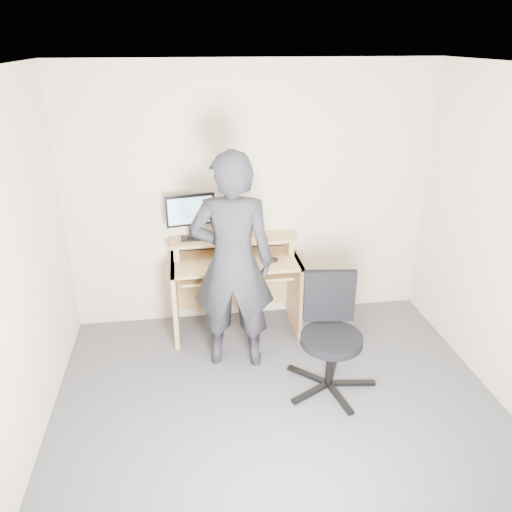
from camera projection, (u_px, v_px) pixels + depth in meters
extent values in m
plane|color=#515257|center=(285.00, 430.00, 3.68)|extent=(3.50, 3.50, 0.00)
cube|color=beige|center=(252.00, 198.00, 4.76)|extent=(3.50, 0.02, 2.50)
cube|color=white|center=(296.00, 69.00, 2.67)|extent=(3.50, 3.50, 0.02)
cube|color=tan|center=(175.00, 299.00, 4.74)|extent=(0.04, 0.60, 0.75)
cube|color=tan|center=(295.00, 291.00, 4.89)|extent=(0.04, 0.60, 0.75)
cube|color=tan|center=(235.00, 261.00, 4.67)|extent=(1.20, 0.60, 0.03)
cube|color=tan|center=(236.00, 274.00, 4.63)|extent=(1.02, 0.38, 0.02)
cube|color=tan|center=(176.00, 249.00, 4.70)|extent=(0.05, 0.28, 0.15)
cube|color=tan|center=(289.00, 243.00, 4.84)|extent=(0.05, 0.28, 0.15)
cube|color=tan|center=(233.00, 239.00, 4.74)|extent=(1.20, 0.30, 0.02)
cube|color=tan|center=(233.00, 277.00, 5.05)|extent=(1.20, 0.03, 0.65)
cube|color=black|center=(192.00, 238.00, 4.70)|extent=(0.20, 0.13, 0.01)
cube|color=black|center=(192.00, 231.00, 4.69)|extent=(0.05, 0.04, 0.13)
cube|color=black|center=(190.00, 210.00, 4.58)|extent=(0.46, 0.12, 0.29)
cube|color=#93C8FF|center=(190.00, 211.00, 4.56)|extent=(0.41, 0.08, 0.25)
cube|color=black|center=(225.00, 226.00, 4.73)|extent=(0.09, 0.14, 0.20)
cylinder|color=#B7B7BC|center=(249.00, 228.00, 4.69)|extent=(0.10, 0.10, 0.19)
cube|color=black|center=(263.00, 237.00, 4.73)|extent=(0.09, 0.14, 0.01)
cube|color=black|center=(213.00, 239.00, 4.64)|extent=(0.05, 0.05, 0.03)
torus|color=silver|center=(226.00, 236.00, 4.75)|extent=(0.19, 0.19, 0.06)
cube|color=black|center=(229.00, 272.00, 4.61)|extent=(0.49, 0.29, 0.03)
ellipsoid|color=black|center=(273.00, 260.00, 4.61)|extent=(0.10, 0.07, 0.04)
cube|color=black|center=(352.00, 383.00, 4.11)|extent=(0.38, 0.10, 0.03)
cube|color=black|center=(332.00, 369.00, 4.28)|extent=(0.21, 0.36, 0.03)
cube|color=black|center=(307.00, 375.00, 4.21)|extent=(0.31, 0.29, 0.03)
cube|color=black|center=(311.00, 393.00, 4.00)|extent=(0.35, 0.22, 0.03)
cube|color=black|center=(340.00, 398.00, 3.94)|extent=(0.12, 0.38, 0.03)
cylinder|color=black|center=(330.00, 362.00, 4.03)|extent=(0.06, 0.06, 0.40)
cylinder|color=black|center=(332.00, 340.00, 3.94)|extent=(0.49, 0.49, 0.07)
cube|color=black|center=(329.00, 296.00, 4.03)|extent=(0.42, 0.11, 0.44)
imported|color=black|center=(233.00, 263.00, 4.11)|extent=(0.76, 0.56, 1.90)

